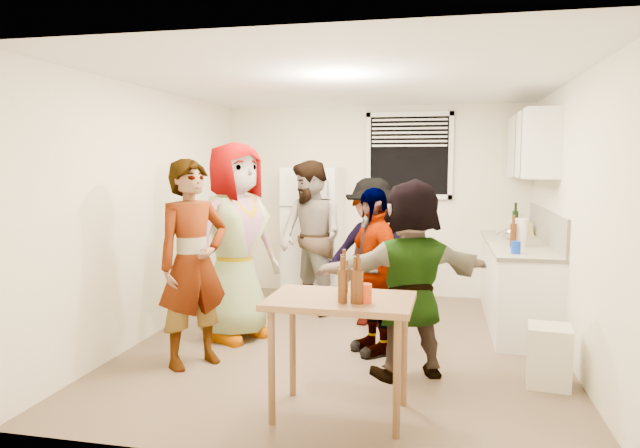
% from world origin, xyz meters
% --- Properties ---
extents(room, '(4.00, 4.50, 2.50)m').
position_xyz_m(room, '(0.00, 0.00, 0.00)').
color(room, white).
rests_on(room, ground).
extents(window, '(1.12, 0.10, 1.06)m').
position_xyz_m(window, '(0.45, 2.21, 1.85)').
color(window, white).
rests_on(window, room).
extents(refrigerator, '(0.70, 0.70, 1.70)m').
position_xyz_m(refrigerator, '(-0.75, 1.88, 0.85)').
color(refrigerator, white).
rests_on(refrigerator, ground).
extents(counter_lower, '(0.60, 2.20, 0.86)m').
position_xyz_m(counter_lower, '(1.70, 1.15, 0.43)').
color(counter_lower, white).
rests_on(counter_lower, ground).
extents(countertop, '(0.64, 2.22, 0.04)m').
position_xyz_m(countertop, '(1.70, 1.15, 0.88)').
color(countertop, '#BFB89C').
rests_on(countertop, counter_lower).
extents(backsplash, '(0.03, 2.20, 0.36)m').
position_xyz_m(backsplash, '(1.99, 1.15, 1.08)').
color(backsplash, beige).
rests_on(backsplash, countertop).
extents(upper_cabinets, '(0.34, 1.60, 0.70)m').
position_xyz_m(upper_cabinets, '(1.83, 1.35, 1.95)').
color(upper_cabinets, white).
rests_on(upper_cabinets, room).
extents(kettle, '(0.25, 0.21, 0.19)m').
position_xyz_m(kettle, '(1.65, 1.34, 0.90)').
color(kettle, silver).
rests_on(kettle, countertop).
extents(paper_towel, '(0.13, 0.13, 0.29)m').
position_xyz_m(paper_towel, '(1.68, 0.83, 0.90)').
color(paper_towel, white).
rests_on(paper_towel, countertop).
extents(wine_bottle, '(0.07, 0.07, 0.28)m').
position_xyz_m(wine_bottle, '(1.75, 1.87, 0.90)').
color(wine_bottle, black).
rests_on(wine_bottle, countertop).
extents(beer_bottle_counter, '(0.06, 0.06, 0.24)m').
position_xyz_m(beer_bottle_counter, '(1.60, 0.75, 0.90)').
color(beer_bottle_counter, '#47230C').
rests_on(beer_bottle_counter, countertop).
extents(blue_cup, '(0.09, 0.09, 0.12)m').
position_xyz_m(blue_cup, '(1.58, 0.32, 0.90)').
color(blue_cup, '#0B30C1').
rests_on(blue_cup, countertop).
extents(picture_frame, '(0.02, 0.19, 0.16)m').
position_xyz_m(picture_frame, '(1.92, 1.81, 0.98)').
color(picture_frame, gold).
rests_on(picture_frame, countertop).
extents(trash_bin, '(0.36, 0.36, 0.48)m').
position_xyz_m(trash_bin, '(1.73, -0.65, 0.25)').
color(trash_bin, silver).
rests_on(trash_bin, ground).
extents(serving_table, '(1.01, 0.68, 0.84)m').
position_xyz_m(serving_table, '(0.21, -1.52, 0.00)').
color(serving_table, brown).
rests_on(serving_table, ground).
extents(beer_bottle_table, '(0.06, 0.06, 0.22)m').
position_xyz_m(beer_bottle_table, '(0.36, -1.66, 0.84)').
color(beer_bottle_table, '#47230C').
rests_on(beer_bottle_table, serving_table).
extents(red_cup, '(0.09, 0.09, 0.12)m').
position_xyz_m(red_cup, '(0.39, -1.62, 0.84)').
color(red_cup, red).
rests_on(red_cup, serving_table).
extents(guest_grey, '(2.17, 1.81, 0.62)m').
position_xyz_m(guest_grey, '(-1.12, 0.01, 0.00)').
color(guest_grey, gray).
rests_on(guest_grey, ground).
extents(guest_stripe, '(1.82, 1.61, 0.43)m').
position_xyz_m(guest_stripe, '(-1.21, -0.80, 0.00)').
color(guest_stripe, '#141933').
rests_on(guest_stripe, ground).
extents(guest_back_left, '(1.79, 1.95, 0.68)m').
position_xyz_m(guest_back_left, '(-0.60, 1.07, 0.00)').
color(guest_back_left, '#4F3722').
rests_on(guest_back_left, ground).
extents(guest_back_right, '(1.24, 1.72, 0.59)m').
position_xyz_m(guest_back_right, '(0.15, 0.75, 0.00)').
color(guest_back_right, '#3F3F43').
rests_on(guest_back_right, ground).
extents(guest_black, '(1.78, 1.60, 0.38)m').
position_xyz_m(guest_black, '(0.28, -0.15, 0.00)').
color(guest_black, black).
rests_on(guest_black, ground).
extents(guest_orange, '(2.09, 2.14, 0.48)m').
position_xyz_m(guest_orange, '(0.64, -0.68, 0.00)').
color(guest_orange, '#D7924F').
rests_on(guest_orange, ground).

